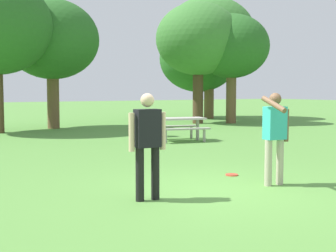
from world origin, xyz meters
The scene contains 11 objects.
ground_plane centered at (0.00, 0.00, 0.00)m, with size 120.00×120.00×0.00m, color #568E3D.
person_thrower centered at (1.15, -0.12, 0.96)m, with size 0.65×0.67×1.64m.
person_catcher centered at (-1.30, 0.09, 0.94)m, with size 0.61×0.25×1.64m.
frisbee centered at (1.11, 1.01, 0.01)m, with size 0.25×0.25×0.03m, color #E04733.
picnic_table_near centered at (3.62, 6.80, 0.56)m, with size 1.98×1.77×0.77m.
trash_can_further_along centered at (3.53, 8.54, 0.48)m, with size 0.59×0.59×0.96m.
tree_broad_center centered at (1.60, 13.87, 3.86)m, with size 4.08×4.08×5.63m.
tree_far_right centered at (8.79, 13.02, 4.21)m, with size 4.26×4.26×6.05m.
tree_slender_mid centered at (10.32, 12.27, 3.86)m, with size 3.79×3.79×5.51m.
tree_back_left centered at (11.45, 16.74, 3.56)m, with size 4.71×4.71×5.58m.
tree_back_right centered at (11.79, 16.12, 4.83)m, with size 5.46×5.46×7.18m.
Camera 1 is at (-4.67, -5.98, 1.69)m, focal length 49.10 mm.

